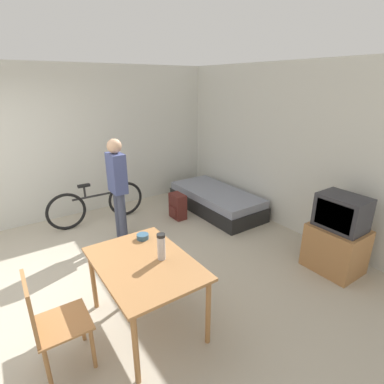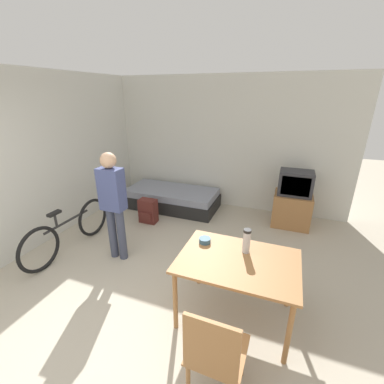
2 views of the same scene
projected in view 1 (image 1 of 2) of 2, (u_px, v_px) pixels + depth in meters
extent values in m
plane|color=#B2A893|center=(28.00, 300.00, 3.48)|extent=(20.00, 20.00, 0.00)
cube|color=silver|center=(273.00, 146.00, 5.15)|extent=(5.38, 0.06, 2.70)
cube|color=silver|center=(113.00, 139.00, 5.79)|extent=(0.06, 4.98, 2.70)
cube|color=black|center=(216.00, 204.00, 5.89)|extent=(1.97, 0.92, 0.27)
cube|color=gray|center=(216.00, 194.00, 5.82)|extent=(1.91, 0.89, 0.14)
cube|color=#9E6B3D|center=(335.00, 248.00, 3.97)|extent=(0.66, 0.55, 0.62)
cube|color=#2D2D33|center=(342.00, 212.00, 3.79)|extent=(0.58, 0.41, 0.44)
cube|color=black|center=(333.00, 216.00, 3.68)|extent=(0.47, 0.01, 0.34)
cube|color=#9E6B3D|center=(144.00, 263.00, 2.90)|extent=(1.22, 0.86, 0.03)
cylinder|color=#9E6B3D|center=(93.00, 280.00, 3.26)|extent=(0.05, 0.05, 0.72)
cylinder|color=#9E6B3D|center=(136.00, 350.00, 2.41)|extent=(0.05, 0.05, 0.72)
cylinder|color=#9E6B3D|center=(153.00, 259.00, 3.65)|extent=(0.05, 0.05, 0.72)
cylinder|color=#9E6B3D|center=(208.00, 312.00, 2.81)|extent=(0.05, 0.05, 0.72)
cube|color=#9E6B3D|center=(63.00, 323.00, 2.56)|extent=(0.45, 0.45, 0.02)
cube|color=#9E6B3D|center=(30.00, 308.00, 2.37)|extent=(0.41, 0.04, 0.50)
cylinder|color=#9E6B3D|center=(93.00, 348.00, 2.60)|extent=(0.04, 0.04, 0.44)
cylinder|color=#9E6B3D|center=(82.00, 322.00, 2.88)|extent=(0.04, 0.04, 0.44)
cylinder|color=#9E6B3D|center=(48.00, 369.00, 2.41)|extent=(0.04, 0.04, 0.44)
cylinder|color=#9E6B3D|center=(41.00, 339.00, 2.69)|extent=(0.04, 0.04, 0.44)
torus|color=black|center=(126.00, 199.00, 5.60)|extent=(0.06, 0.65, 0.65)
torus|color=black|center=(66.00, 212.00, 5.05)|extent=(0.06, 0.65, 0.65)
cylinder|color=black|center=(96.00, 196.00, 5.26)|extent=(0.05, 0.83, 0.04)
cylinder|color=black|center=(85.00, 192.00, 5.13)|extent=(0.04, 0.04, 0.20)
cube|color=black|center=(84.00, 186.00, 5.09)|extent=(0.08, 0.20, 0.04)
cylinder|color=#3D4256|center=(119.00, 214.00, 4.79)|extent=(0.12, 0.12, 0.80)
cylinder|color=#3D4256|center=(123.00, 217.00, 4.67)|extent=(0.12, 0.12, 0.80)
cube|color=#424C7F|center=(117.00, 173.00, 4.48)|extent=(0.34, 0.20, 0.60)
sphere|color=tan|center=(114.00, 146.00, 4.34)|extent=(0.22, 0.22, 0.22)
cylinder|color=#B7B7BC|center=(161.00, 247.00, 2.90)|extent=(0.08, 0.08, 0.27)
cylinder|color=black|center=(161.00, 236.00, 2.86)|extent=(0.08, 0.08, 0.03)
cylinder|color=#335670|center=(143.00, 237.00, 3.31)|extent=(0.13, 0.13, 0.06)
cube|color=#56231E|center=(178.00, 206.00, 5.52)|extent=(0.33, 0.20, 0.47)
cube|color=#56231E|center=(173.00, 211.00, 5.48)|extent=(0.23, 0.03, 0.16)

